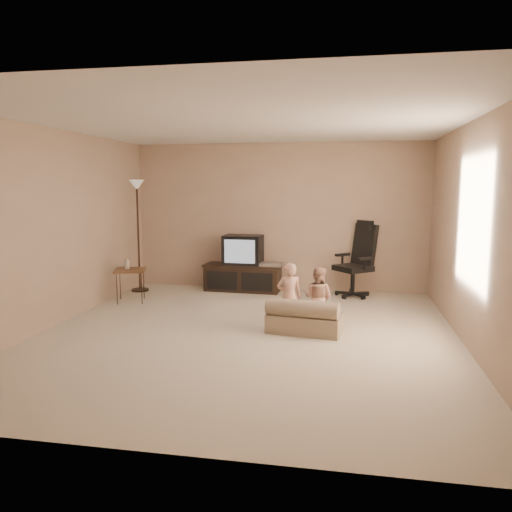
{
  "coord_description": "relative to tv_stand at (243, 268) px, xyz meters",
  "views": [
    {
      "loc": [
        1.17,
        -5.71,
        1.78
      ],
      "look_at": [
        0.01,
        0.6,
        0.88
      ],
      "focal_mm": 35.0,
      "sensor_mm": 36.0,
      "label": 1
    }
  ],
  "objects": [
    {
      "name": "floor_lamp",
      "position": [
        -1.73,
        -0.34,
        0.98
      ],
      "size": [
        0.29,
        0.29,
        1.88
      ],
      "color": "black",
      "rests_on": "floor"
    },
    {
      "name": "child_sofa",
      "position": [
        1.24,
        -2.29,
        -0.22
      ],
      "size": [
        0.95,
        0.63,
        0.43
      ],
      "rotation": [
        0.0,
        0.0,
        -0.15
      ],
      "color": "gray",
      "rests_on": "floor"
    },
    {
      "name": "room_shell",
      "position": [
        0.57,
        -2.49,
        1.12
      ],
      "size": [
        5.5,
        5.5,
        5.5
      ],
      "color": "silver",
      "rests_on": "floor"
    },
    {
      "name": "side_table",
      "position": [
        -1.55,
        -1.11,
        0.1
      ],
      "size": [
        0.58,
        0.58,
        0.69
      ],
      "rotation": [
        0.0,
        0.0,
        0.32
      ],
      "color": "brown",
      "rests_on": "floor"
    },
    {
      "name": "floor",
      "position": [
        0.57,
        -2.49,
        -0.4
      ],
      "size": [
        5.5,
        5.5,
        0.0
      ],
      "primitive_type": "plane",
      "color": "beige",
      "rests_on": "ground"
    },
    {
      "name": "office_chair",
      "position": [
        1.9,
        -0.09,
        0.05
      ],
      "size": [
        0.8,
        0.8,
        1.23
      ],
      "rotation": [
        0.0,
        0.0,
        -0.85
      ],
      "color": "black",
      "rests_on": "floor"
    },
    {
      "name": "tv_stand",
      "position": [
        0.0,
        0.0,
        0.0
      ],
      "size": [
        1.35,
        0.55,
        0.95
      ],
      "rotation": [
        0.0,
        0.0,
        -0.05
      ],
      "color": "black",
      "rests_on": "floor"
    },
    {
      "name": "toddler_left",
      "position": [
        1.05,
        -2.21,
        0.03
      ],
      "size": [
        0.35,
        0.29,
        0.85
      ],
      "primitive_type": "imported",
      "rotation": [
        0.0,
        0.0,
        3.38
      ],
      "color": "tan",
      "rests_on": "floor"
    },
    {
      "name": "toddler_right",
      "position": [
        1.39,
        -2.06,
        -0.0
      ],
      "size": [
        0.43,
        0.34,
        0.79
      ],
      "primitive_type": "imported",
      "rotation": [
        0.0,
        0.0,
        2.76
      ],
      "color": "tan",
      "rests_on": "floor"
    }
  ]
}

